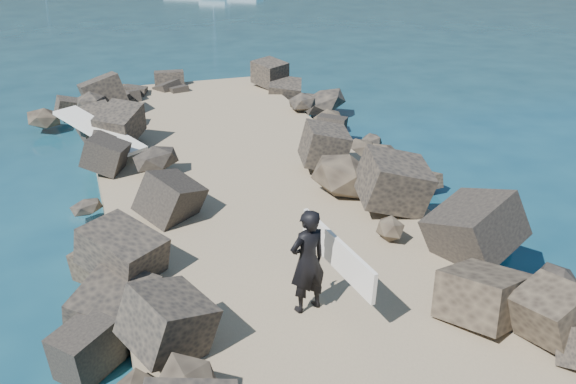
% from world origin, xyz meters
% --- Properties ---
extents(ground, '(800.00, 800.00, 0.00)m').
position_xyz_m(ground, '(0.00, 0.00, 0.00)').
color(ground, '#0F384C').
rests_on(ground, ground).
extents(jetty, '(6.00, 26.00, 0.60)m').
position_xyz_m(jetty, '(0.00, -2.00, 0.30)').
color(jetty, '#8C7759').
rests_on(jetty, ground).
extents(riprap_left, '(2.60, 22.00, 1.00)m').
position_xyz_m(riprap_left, '(-2.90, -1.50, 0.50)').
color(riprap_left, black).
rests_on(riprap_left, ground).
extents(riprap_right, '(2.60, 22.00, 1.00)m').
position_xyz_m(riprap_right, '(2.90, -1.50, 0.50)').
color(riprap_right, black).
rests_on(riprap_right, ground).
extents(surfboard_resting, '(2.05, 2.55, 0.09)m').
position_xyz_m(surfboard_resting, '(-2.81, 4.67, 1.04)').
color(surfboard_resting, white).
rests_on(surfboard_resting, riprap_left).
extents(surfer_with_board, '(0.94, 1.97, 1.59)m').
position_xyz_m(surfer_with_board, '(-0.39, -3.18, 1.40)').
color(surfer_with_board, black).
rests_on(surfer_with_board, jetty).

